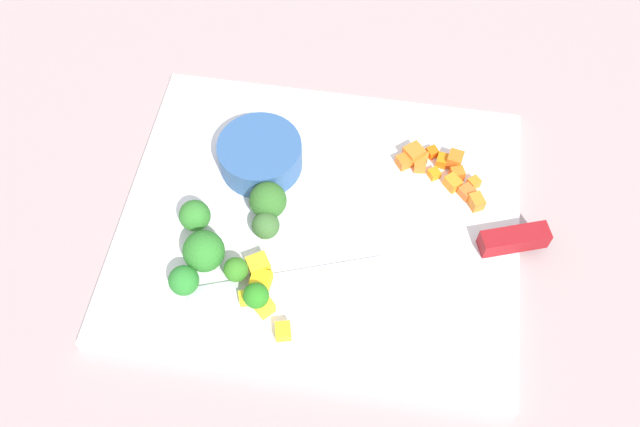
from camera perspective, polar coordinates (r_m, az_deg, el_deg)
ground_plane at (r=0.72m, az=-0.00°, el=-0.91°), size 4.00×4.00×0.00m
cutting_board at (r=0.71m, az=-0.00°, el=-0.66°), size 0.41×0.34×0.01m
prep_bowl at (r=0.73m, az=-5.08°, el=4.95°), size 0.09×0.09×0.03m
chef_knife at (r=0.68m, az=9.85°, el=-3.64°), size 0.35×0.14×0.02m
carrot_dice_0 at (r=0.73m, az=11.15°, el=2.55°), size 0.02×0.02×0.01m
carrot_dice_1 at (r=0.76m, az=9.46°, el=5.14°), size 0.02×0.02×0.01m
carrot_dice_2 at (r=0.75m, az=8.77°, el=4.71°), size 0.01×0.01×0.01m
carrot_dice_3 at (r=0.74m, az=9.62°, el=3.33°), size 0.02×0.02×0.01m
carrot_dice_4 at (r=0.75m, az=10.26°, el=4.43°), size 0.01×0.02×0.01m
carrot_dice_5 at (r=0.74m, az=7.20°, el=4.43°), size 0.02×0.02×0.01m
carrot_dice_6 at (r=0.73m, az=13.09°, el=0.98°), size 0.02×0.02×0.01m
carrot_dice_7 at (r=0.74m, az=11.52°, el=3.31°), size 0.02×0.02×0.01m
carrot_dice_8 at (r=0.75m, az=11.33°, el=4.46°), size 0.02×0.02×0.02m
carrot_dice_9 at (r=0.74m, az=12.87°, el=2.54°), size 0.02×0.02×0.01m
carrot_dice_10 at (r=0.73m, az=12.30°, el=1.79°), size 0.02×0.02×0.01m
carrot_dice_11 at (r=0.75m, az=7.93°, el=5.04°), size 0.03×0.03×0.02m
carrot_dice_12 at (r=0.74m, az=8.43°, el=4.00°), size 0.01×0.01×0.01m
pepper_dice_0 at (r=0.66m, az=-6.25°, el=-7.11°), size 0.02×0.02×0.01m
pepper_dice_1 at (r=0.64m, az=-3.13°, el=-9.92°), size 0.02×0.02×0.01m
pepper_dice_2 at (r=0.67m, az=-5.24°, el=-4.40°), size 0.03×0.03×0.02m
pepper_dice_3 at (r=0.65m, az=-4.76°, el=-7.81°), size 0.02×0.02×0.02m
pepper_dice_4 at (r=0.66m, az=-4.98°, el=-5.68°), size 0.02×0.02×0.02m
broccoli_floret_0 at (r=0.69m, az=-10.53°, el=-0.21°), size 0.03×0.03×0.04m
broccoli_floret_1 at (r=0.66m, az=-7.11°, el=-4.76°), size 0.02×0.02×0.03m
broccoli_floret_2 at (r=0.68m, az=-4.62°, el=-1.03°), size 0.03×0.03×0.03m
broccoli_floret_3 at (r=0.67m, az=-9.79°, el=-3.19°), size 0.04×0.04×0.05m
broccoli_floret_4 at (r=0.65m, az=-5.42°, el=-6.96°), size 0.03×0.03×0.03m
broccoli_floret_5 at (r=0.70m, az=-4.35°, el=1.39°), size 0.04×0.04×0.04m
broccoli_floret_6 at (r=0.66m, az=-11.44°, el=-5.60°), size 0.03×0.03×0.04m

